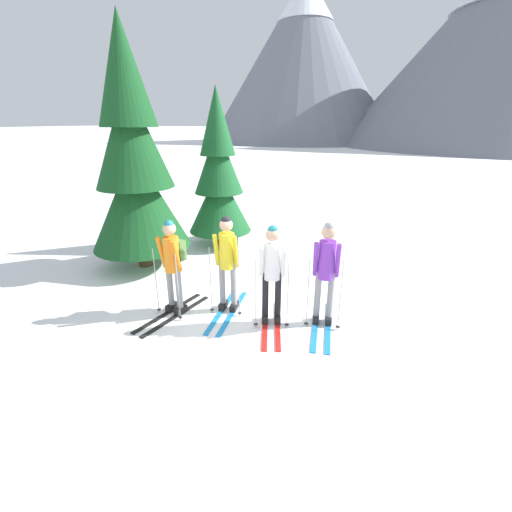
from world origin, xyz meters
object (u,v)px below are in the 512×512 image
object	(u,v)px
skier_in_white	(272,271)
pine_tree_near	(134,162)
pine_tree_mid	(219,177)
skier_in_orange	(173,262)
skier_in_purple	(326,268)
skier_in_yellow	(227,258)

from	to	relation	value
skier_in_white	pine_tree_near	xyz separation A→B (m)	(-3.79, 1.45, 1.51)
pine_tree_mid	skier_in_orange	bearing A→B (deg)	-75.86
skier_in_purple	pine_tree_near	world-z (taller)	pine_tree_near
pine_tree_mid	pine_tree_near	bearing A→B (deg)	-115.23
skier_in_white	pine_tree_mid	bearing A→B (deg)	127.38
skier_in_purple	skier_in_white	bearing A→B (deg)	-159.65
pine_tree_near	pine_tree_mid	world-z (taller)	pine_tree_near
skier_in_white	pine_tree_mid	xyz separation A→B (m)	(-2.76, 3.62, 0.94)
skier_in_orange	skier_in_yellow	distance (m)	0.98
skier_in_orange	skier_in_purple	distance (m)	2.70
skier_in_yellow	skier_in_white	size ratio (longest dim) A/B	1.02
skier_in_yellow	pine_tree_near	size ratio (longest dim) A/B	0.33
skier_in_purple	pine_tree_mid	distance (m)	4.97
skier_in_yellow	skier_in_purple	distance (m)	1.77
skier_in_purple	pine_tree_near	size ratio (longest dim) A/B	0.34
skier_in_white	skier_in_yellow	bearing A→B (deg)	170.16
skier_in_white	pine_tree_near	size ratio (longest dim) A/B	0.33
skier_in_orange	skier_in_white	xyz separation A→B (m)	(1.78, 0.28, -0.02)
pine_tree_mid	skier_in_white	bearing A→B (deg)	-52.62
skier_in_yellow	pine_tree_mid	xyz separation A→B (m)	(-1.86, 3.46, 0.89)
skier_in_white	pine_tree_near	distance (m)	4.33
skier_in_orange	skier_in_white	bearing A→B (deg)	8.91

